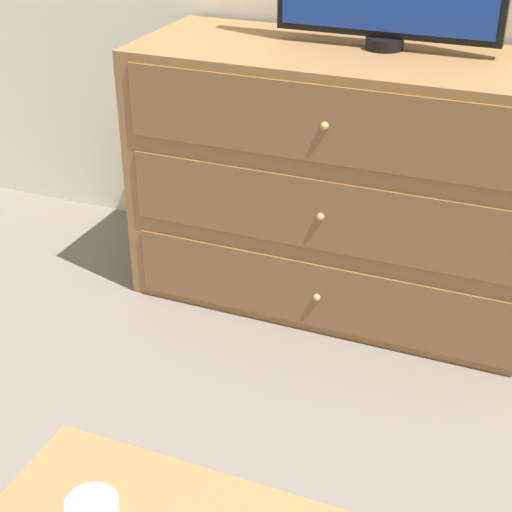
# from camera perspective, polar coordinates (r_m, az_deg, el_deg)

# --- Properties ---
(ground_plane) EXTENTS (12.00, 12.00, 0.00)m
(ground_plane) POSITION_cam_1_polar(r_m,az_deg,el_deg) (2.94, 9.15, -0.28)
(ground_plane) COLOR #70665B
(dresser) EXTENTS (1.33, 0.53, 0.83)m
(dresser) POSITION_cam_1_polar(r_m,az_deg,el_deg) (2.52, 6.56, 5.31)
(dresser) COLOR olive
(dresser) RESTS_ON ground_plane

